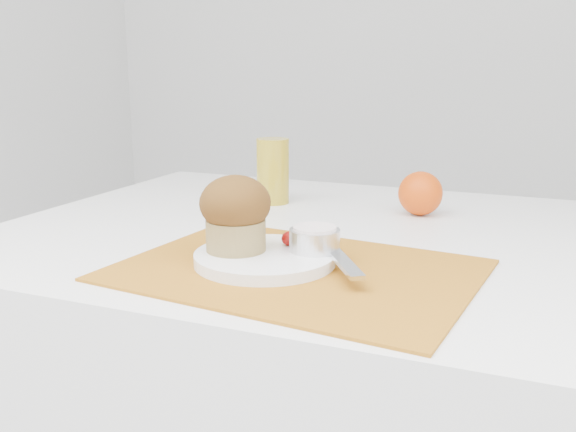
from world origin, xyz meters
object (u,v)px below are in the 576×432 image
at_px(plate, 265,258).
at_px(orange, 420,193).
at_px(juice_glass, 273,171).
at_px(muffin, 235,212).

bearing_deg(plate, orange, 70.44).
bearing_deg(plate, juice_glass, 112.13).
relative_size(orange, juice_glass, 0.63).
bearing_deg(orange, plate, -109.56).
height_order(plate, juice_glass, juice_glass).
xyz_separation_m(juice_glass, muffin, (0.11, -0.36, 0.01)).
bearing_deg(muffin, orange, 65.33).
relative_size(plate, juice_glass, 1.51).
distance_m(plate, muffin, 0.07).
bearing_deg(orange, juice_glass, -178.66).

